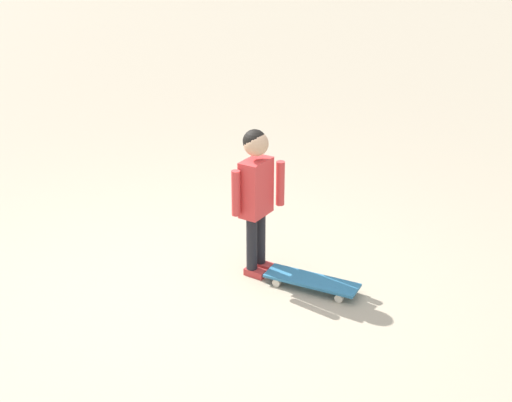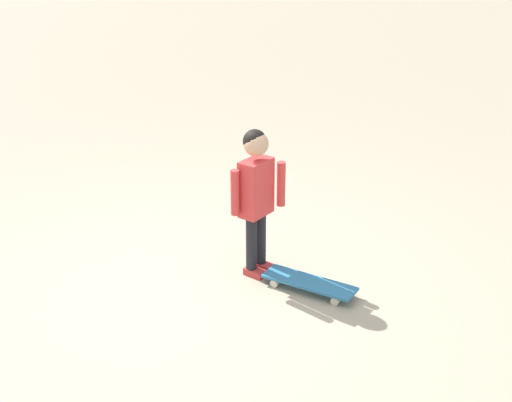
{
  "view_description": "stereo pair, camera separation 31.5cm",
  "coord_description": "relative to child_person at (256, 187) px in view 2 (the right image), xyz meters",
  "views": [
    {
      "loc": [
        -0.85,
        4.04,
        2.53
      ],
      "look_at": [
        -0.42,
        -0.46,
        0.55
      ],
      "focal_mm": 50.58,
      "sensor_mm": 36.0,
      "label": 1
    },
    {
      "loc": [
        -1.16,
        4.0,
        2.53
      ],
      "look_at": [
        -0.42,
        -0.46,
        0.55
      ],
      "focal_mm": 50.58,
      "sensor_mm": 36.0,
      "label": 2
    }
  ],
  "objects": [
    {
      "name": "ground_plane",
      "position": [
        0.42,
        0.46,
        -0.66
      ],
      "size": [
        50.0,
        50.0,
        0.0
      ],
      "primitive_type": "plane",
      "color": "tan"
    },
    {
      "name": "skateboard",
      "position": [
        -0.4,
        0.21,
        -0.6
      ],
      "size": [
        0.68,
        0.41,
        0.07
      ],
      "color": "teal",
      "rests_on": "ground"
    },
    {
      "name": "child_person",
      "position": [
        0.0,
        0.0,
        0.0
      ],
      "size": [
        0.34,
        0.28,
        1.06
      ],
      "color": "black",
      "rests_on": "ground"
    }
  ]
}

